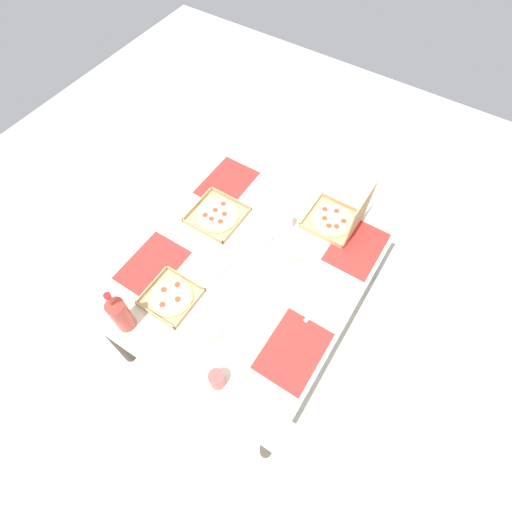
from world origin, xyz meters
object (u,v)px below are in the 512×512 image
(pizza_box_center, at_px, (217,215))
(plate_near_right, at_px, (211,260))
(condiment_bowl, at_px, (265,239))
(plate_far_right, at_px, (295,258))
(cup_red, at_px, (288,220))
(cup_spare, at_px, (217,379))
(pizza_box_edge_far, at_px, (338,219))
(plate_far_left, at_px, (218,327))
(soda_bottle, at_px, (120,313))
(pizza_box_corner_left, at_px, (171,297))

(pizza_box_center, height_order, plate_near_right, pizza_box_center)
(pizza_box_center, distance_m, condiment_bowl, 0.32)
(plate_far_right, distance_m, cup_red, 0.23)
(pizza_box_center, height_order, cup_spare, cup_spare)
(pizza_box_edge_far, bearing_deg, plate_far_right, -14.46)
(plate_far_left, distance_m, soda_bottle, 0.46)
(plate_far_left, bearing_deg, pizza_box_corner_left, -90.60)
(plate_near_right, relative_size, cup_spare, 1.93)
(soda_bottle, relative_size, cup_spare, 2.99)
(pizza_box_center, height_order, plate_far_right, pizza_box_center)
(cup_spare, height_order, condiment_bowl, cup_spare)
(plate_far_right, distance_m, cup_spare, 0.76)
(soda_bottle, xyz_separation_m, condiment_bowl, (-0.78, 0.31, -0.11))
(plate_near_right, bearing_deg, plate_far_left, 41.30)
(pizza_box_corner_left, distance_m, condiment_bowl, 0.59)
(pizza_box_corner_left, height_order, plate_far_left, pizza_box_corner_left)
(plate_near_right, distance_m, soda_bottle, 0.55)
(plate_far_left, bearing_deg, plate_far_right, 167.96)
(pizza_box_center, distance_m, plate_near_right, 0.30)
(plate_far_left, height_order, cup_red, cup_red)
(pizza_box_edge_far, distance_m, plate_far_right, 0.34)
(soda_bottle, bearing_deg, plate_far_right, 146.89)
(pizza_box_edge_far, height_order, cup_spare, pizza_box_edge_far)
(pizza_box_center, relative_size, plate_near_right, 1.38)
(pizza_box_corner_left, relative_size, plate_near_right, 1.21)
(pizza_box_edge_far, xyz_separation_m, plate_far_right, (0.33, -0.08, -0.04))
(plate_far_right, height_order, soda_bottle, soda_bottle)
(plate_far_right, height_order, cup_spare, cup_spare)
(plate_far_right, xyz_separation_m, soda_bottle, (0.77, -0.50, 0.12))
(pizza_box_corner_left, xyz_separation_m, soda_bottle, (0.23, -0.09, 0.12))
(condiment_bowl, bearing_deg, cup_spare, 16.64)
(cup_spare, bearing_deg, plate_far_left, -144.46)
(pizza_box_center, bearing_deg, pizza_box_corner_left, 11.01)
(soda_bottle, distance_m, cup_red, 1.01)
(cup_red, bearing_deg, soda_bottle, -20.88)
(pizza_box_center, distance_m, cup_spare, 0.95)
(plate_far_left, xyz_separation_m, condiment_bowl, (-0.56, -0.08, 0.01))
(pizza_box_center, xyz_separation_m, plate_near_right, (0.26, 0.14, -0.00))
(plate_near_right, bearing_deg, soda_bottle, -14.18)
(pizza_box_edge_far, distance_m, soda_bottle, 1.25)
(pizza_box_center, bearing_deg, plate_far_left, 35.92)
(pizza_box_edge_far, relative_size, condiment_bowl, 4.23)
(plate_near_right, distance_m, condiment_bowl, 0.32)
(pizza_box_corner_left, relative_size, plate_far_right, 1.13)
(plate_near_right, relative_size, plate_far_right, 0.93)
(cup_spare, xyz_separation_m, condiment_bowl, (-0.77, -0.23, -0.03))
(pizza_box_edge_far, relative_size, cup_spare, 2.89)
(plate_far_left, relative_size, condiment_bowl, 3.20)
(plate_far_right, relative_size, cup_spare, 2.08)
(plate_far_right, relative_size, soda_bottle, 0.70)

